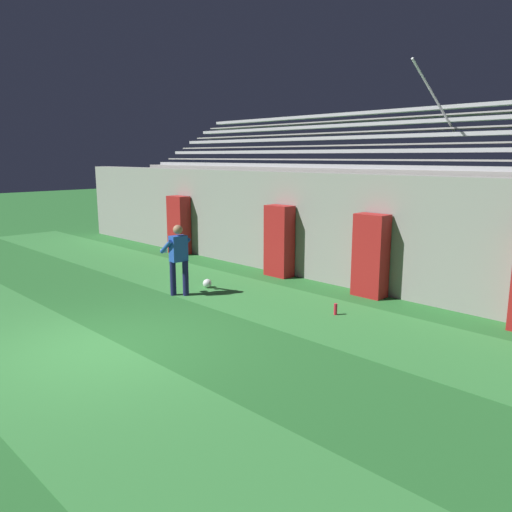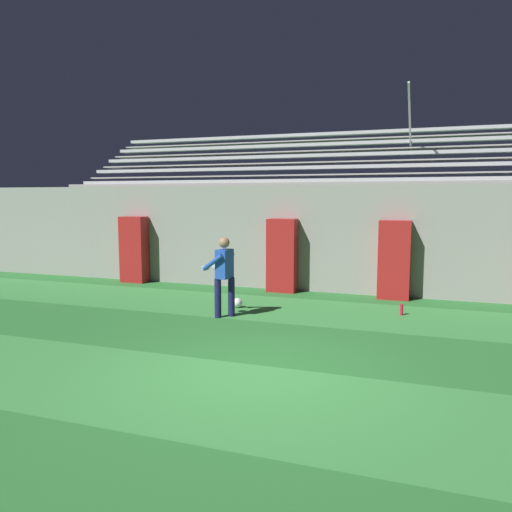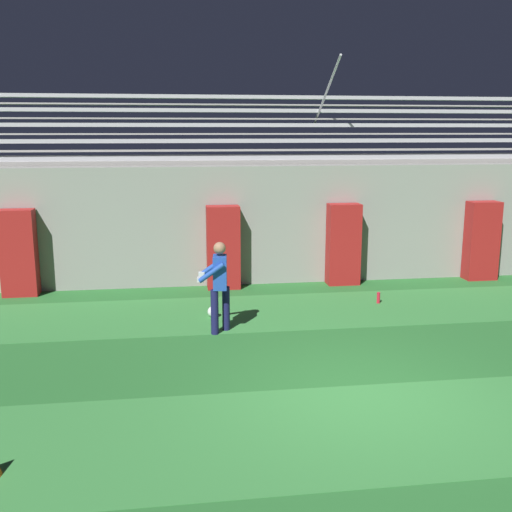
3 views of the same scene
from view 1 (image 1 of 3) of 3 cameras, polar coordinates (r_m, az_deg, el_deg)
ground_plane at (r=9.06m, az=-16.72°, el=-9.92°), size 80.00×80.00×0.00m
turf_stripe_mid at (r=8.67m, az=-22.80°, el=-11.31°), size 28.00×2.49×0.01m
turf_stripe_far at (r=11.34m, az=1.13°, el=-5.12°), size 28.00×2.49×0.01m
back_wall at (r=12.96m, az=9.01°, el=3.15°), size 24.00×0.60×2.80m
padding_pillar_gate_left at (r=13.50m, az=2.67°, el=1.72°), size 0.76×0.44×1.93m
padding_pillar_gate_right at (r=11.80m, az=12.98°, el=0.05°), size 0.76×0.44×1.93m
padding_pillar_far_left at (r=16.85m, az=-8.80°, el=3.52°), size 0.76×0.44×1.93m
bleacher_stand at (r=14.90m, az=14.37°, el=4.39°), size 18.00×4.05×5.43m
goalkeeper at (r=11.70m, az=-8.88°, el=0.07°), size 0.61×0.62×1.67m
soccer_ball at (r=12.47m, az=-5.59°, el=-3.13°), size 0.22×0.22×0.22m
water_bottle at (r=10.45m, az=9.08°, el=-6.03°), size 0.07×0.07×0.24m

